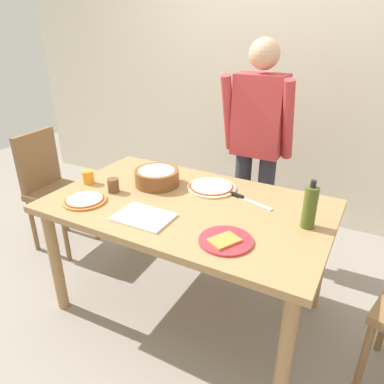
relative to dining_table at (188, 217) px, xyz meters
name	(u,v)px	position (x,y,z in m)	size (l,w,h in m)	color
ground	(188,305)	(0.00, 0.00, -0.67)	(8.00, 8.00, 0.00)	gray
wall_back	(278,74)	(0.00, 1.60, 0.63)	(5.60, 0.10, 2.60)	silver
dining_table	(188,217)	(0.00, 0.00, 0.00)	(1.60, 0.96, 0.76)	#A37A4C
person_cook	(257,142)	(0.14, 0.76, 0.27)	(0.49, 0.25, 1.62)	#2D2D38
chair_wooden_left	(52,184)	(-1.32, 0.15, -0.13)	(0.42, 0.42, 0.95)	brown
pizza_raw_on_board	(211,187)	(0.03, 0.25, 0.10)	(0.31, 0.31, 0.02)	beige
pizza_cooked_on_tray	(85,200)	(-0.53, -0.27, 0.10)	(0.25, 0.25, 0.02)	#C67A33
plate_with_slice	(226,240)	(0.35, -0.27, 0.10)	(0.26, 0.26, 0.02)	red
popcorn_bowl	(157,176)	(-0.30, 0.13, 0.15)	(0.28, 0.28, 0.11)	brown
olive_oil_bottle	(310,207)	(0.66, 0.06, 0.20)	(0.07, 0.07, 0.26)	#47561E
cup_orange	(88,177)	(-0.70, -0.06, 0.13)	(0.07, 0.07, 0.09)	orange
cup_small_brown	(113,185)	(-0.47, -0.08, 0.13)	(0.07, 0.07, 0.09)	brown
cutting_board_white	(144,217)	(-0.12, -0.26, 0.10)	(0.30, 0.22, 0.01)	white
chef_knife	(245,199)	(0.28, 0.19, 0.10)	(0.28, 0.11, 0.02)	silver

